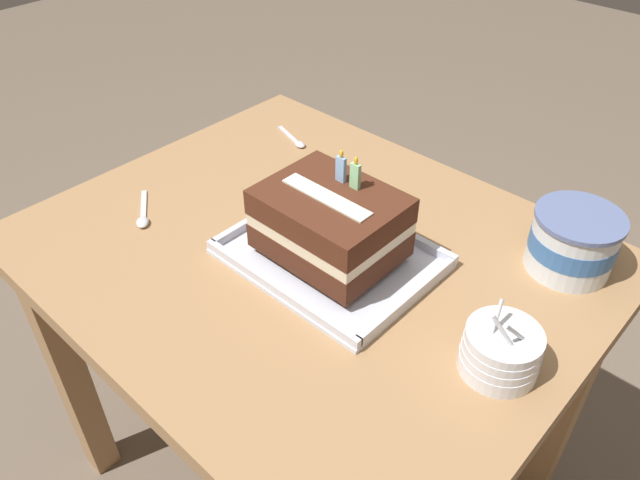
% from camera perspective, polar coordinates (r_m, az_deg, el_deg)
% --- Properties ---
extents(ground_plane, '(8.00, 8.00, 0.00)m').
position_cam_1_polar(ground_plane, '(1.64, -0.69, -20.97)').
color(ground_plane, '#6B5B4C').
extents(dining_table, '(0.96, 0.79, 0.73)m').
position_cam_1_polar(dining_table, '(1.15, -0.92, -5.27)').
color(dining_table, '#9E754C').
rests_on(dining_table, ground_plane).
extents(foil_tray, '(0.34, 0.26, 0.02)m').
position_cam_1_polar(foil_tray, '(1.04, 1.01, -1.52)').
color(foil_tray, silver).
rests_on(foil_tray, dining_table).
extents(birthday_cake, '(0.22, 0.17, 0.17)m').
position_cam_1_polar(birthday_cake, '(1.00, 1.06, 1.69)').
color(birthday_cake, '#4B2516').
rests_on(birthday_cake, foil_tray).
extents(bowl_stack, '(0.11, 0.11, 0.11)m').
position_cam_1_polar(bowl_stack, '(0.89, 16.48, -9.87)').
color(bowl_stack, white).
rests_on(bowl_stack, dining_table).
extents(ice_cream_tub, '(0.14, 0.14, 0.11)m').
position_cam_1_polar(ice_cream_tub, '(1.08, 22.50, -0.15)').
color(ice_cream_tub, white).
rests_on(ice_cream_tub, dining_table).
extents(serving_spoon_near_tray, '(0.11, 0.05, 0.01)m').
position_cam_1_polar(serving_spoon_near_tray, '(1.37, -2.23, 9.17)').
color(serving_spoon_near_tray, silver).
rests_on(serving_spoon_near_tray, dining_table).
extents(serving_spoon_by_bowls, '(0.11, 0.09, 0.01)m').
position_cam_1_polar(serving_spoon_by_bowls, '(1.18, -16.17, 2.02)').
color(serving_spoon_by_bowls, silver).
rests_on(serving_spoon_by_bowls, dining_table).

